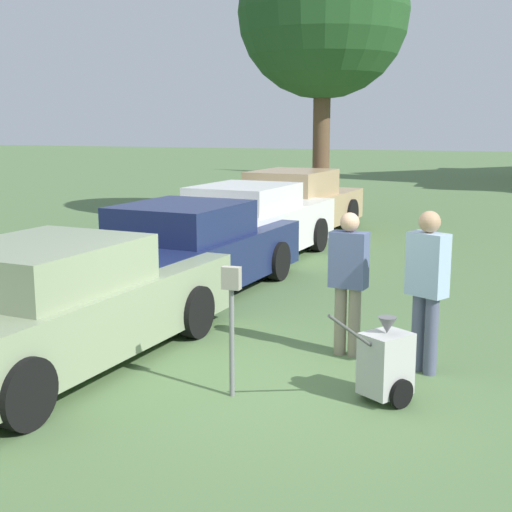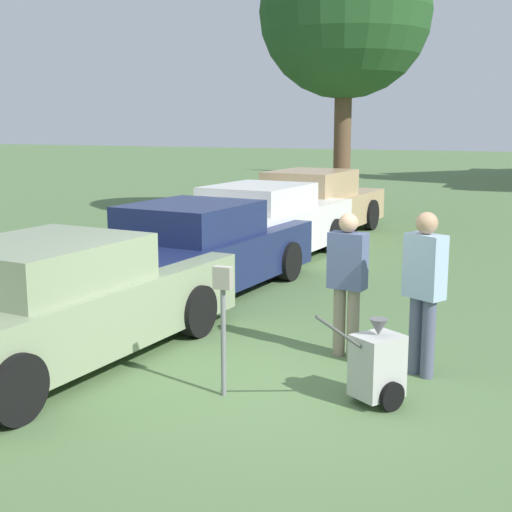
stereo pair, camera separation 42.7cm
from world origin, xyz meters
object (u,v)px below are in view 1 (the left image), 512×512
Objects in this scene: parked_car_navy at (187,252)px; person_supervisor at (427,282)px; parked_car_tan at (294,206)px; parked_car_sage at (55,307)px; parking_meter at (232,306)px; equipment_cart at (386,363)px; person_worker at (348,275)px; parked_car_white at (248,225)px.

person_supervisor is at bearing -26.07° from parked_car_navy.
parked_car_tan is at bearing -36.13° from person_supervisor.
parked_car_sage is 3.83× the size of parking_meter.
parked_car_tan is 10.14m from equipment_cart.
parked_car_tan reaches higher than parking_meter.
person_supervisor is (3.88, -2.45, 0.34)m from parked_car_navy.
person_worker is (0.81, 1.60, 0.03)m from parking_meter.
parking_meter is (2.17, -9.82, 0.20)m from parked_car_tan.
parked_car_sage is 9.58m from parked_car_tan.
parked_car_sage is at bearing -83.83° from parked_car_navy.
equipment_cart is (3.61, 0.11, -0.27)m from parked_car_sage.
equipment_cart is at bearing -37.06° from parked_car_navy.
parking_meter is 1.79m from person_worker.
parked_car_tan is (-0.00, 3.26, 0.01)m from parked_car_white.
person_worker is at bearing -63.90° from parked_car_tan.
parked_car_sage is at bearing 32.60° from person_worker.
equipment_cart is at bearing 103.69° from person_supervisor.
parked_car_sage reaches higher than equipment_cart.
parked_car_sage is 5.00× the size of equipment_cart.
parked_car_navy is at bearing 96.17° from parked_car_sage.
parked_car_sage is 6.32m from parked_car_white.
person_worker is 0.95m from person_supervisor.
parked_car_navy is 2.89× the size of person_worker.
parked_car_white is at bearing 96.17° from parked_car_sage.
person_worker is (2.98, -2.15, 0.28)m from parked_car_navy.
parking_meter is 0.78× the size of person_worker.
equipment_cart is (3.61, -3.40, -0.28)m from parked_car_navy.
person_supervisor is (3.88, -8.52, 0.29)m from parked_car_tan.
parked_car_navy is (0.00, 3.51, 0.01)m from parked_car_sage.
parked_car_navy is at bearing 170.83° from equipment_cart.
equipment_cart is at bearing 124.89° from person_worker.
parked_car_sage is at bearing 44.71° from person_supervisor.
equipment_cart is at bearing 13.54° from parking_meter.
person_supervisor is at bearing 21.50° from parked_car_sage.
parked_car_tan is 5.15× the size of equipment_cart.
parked_car_navy is at bearing 120.06° from parking_meter.
person_worker is at bearing 150.93° from equipment_cart.
parked_car_sage is at bearing -83.83° from parked_car_tan.
parked_car_sage is 2.84× the size of person_supervisor.
parked_car_navy reaches higher than parking_meter.
parked_car_white is (0.00, 2.81, 0.04)m from parked_car_navy.
person_supervisor is (3.88, -5.26, 0.30)m from parked_car_white.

